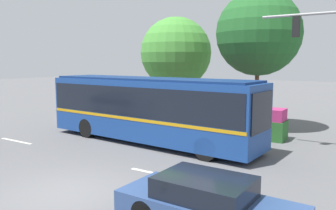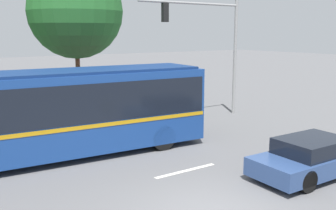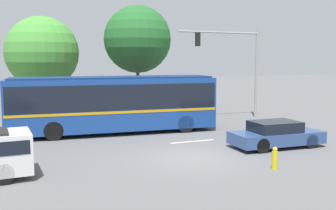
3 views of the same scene
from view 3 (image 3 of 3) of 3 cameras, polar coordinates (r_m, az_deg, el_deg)
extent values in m
plane|color=#5B5B5E|center=(16.80, 3.47, -7.71)|extent=(140.00, 140.00, 0.00)
cube|color=navy|center=(22.22, -7.96, 0.19)|extent=(11.69, 3.28, 2.87)
cube|color=black|center=(22.17, -7.98, 1.37)|extent=(11.46, 3.30, 1.38)
cube|color=#C68C14|center=(22.26, -7.95, -0.69)|extent=(11.57, 3.30, 0.14)
cube|color=black|center=(23.85, 5.87, 1.50)|extent=(0.21, 2.11, 1.61)
cube|color=navy|center=(22.10, -8.02, 4.02)|extent=(11.21, 3.05, 0.10)
cylinder|color=black|center=(24.38, 0.77, -1.98)|extent=(1.02, 0.37, 1.00)
cylinder|color=black|center=(22.35, 2.55, -2.78)|extent=(1.02, 0.37, 1.00)
cylinder|color=black|center=(23.15, -16.58, -2.72)|extent=(1.02, 0.37, 1.00)
cylinder|color=black|center=(21.00, -16.45, -3.66)|extent=(1.02, 0.37, 1.00)
cube|color=navy|center=(19.36, 15.62, -4.59)|extent=(4.46, 1.91, 0.57)
cube|color=black|center=(19.20, 15.40, -3.05)|extent=(2.25, 1.64, 0.50)
cylinder|color=black|center=(20.82, 17.39, -4.24)|extent=(0.68, 0.24, 0.68)
cylinder|color=black|center=(19.61, 20.23, -5.00)|extent=(0.68, 0.24, 0.68)
cylinder|color=black|center=(19.30, 11.02, -4.90)|extent=(0.68, 0.24, 0.68)
cylinder|color=black|center=(18.00, 13.66, -5.81)|extent=(0.68, 0.24, 0.68)
cylinder|color=black|center=(15.91, -23.25, -7.72)|extent=(0.74, 0.30, 0.73)
cylinder|color=black|center=(14.31, -23.05, -9.29)|extent=(0.74, 0.30, 0.73)
cylinder|color=gray|center=(28.77, 12.82, 4.57)|extent=(0.18, 0.18, 6.39)
cylinder|color=gray|center=(27.18, 7.50, 10.51)|extent=(6.19, 0.12, 0.12)
cube|color=black|center=(26.41, 4.39, 9.58)|extent=(0.30, 0.22, 0.90)
cylinder|color=red|center=(26.53, 4.28, 10.21)|extent=(0.18, 0.02, 0.18)
cylinder|color=yellow|center=(26.52, 4.27, 9.57)|extent=(0.18, 0.02, 0.18)
cylinder|color=green|center=(26.50, 4.27, 8.92)|extent=(0.18, 0.02, 0.18)
cube|color=#286028|center=(26.58, -5.57, -1.27)|extent=(7.34, 1.22, 1.01)
cube|color=#B22D6B|center=(26.48, -5.59, 0.46)|extent=(7.19, 1.16, 0.61)
cylinder|color=brown|center=(29.62, -17.74, 0.99)|extent=(0.26, 0.26, 2.79)
sphere|color=#479338|center=(29.49, -17.97, 7.32)|extent=(5.20, 5.20, 5.20)
cylinder|color=brown|center=(29.16, -4.42, 2.27)|extent=(0.24, 0.24, 3.87)
sphere|color=#236028|center=(29.11, -4.49, 9.59)|extent=(4.96, 4.96, 4.96)
cylinder|color=gold|center=(15.54, 15.38, -7.80)|extent=(0.22, 0.22, 0.70)
sphere|color=gold|center=(15.44, 15.43, -6.29)|extent=(0.18, 0.18, 0.18)
cube|color=silver|center=(19.99, 3.61, -5.36)|extent=(2.40, 0.16, 0.01)
cube|color=silver|center=(18.49, -23.02, -6.88)|extent=(2.40, 0.16, 0.01)
camera|label=1|loc=(16.92, 39.96, 4.42)|focal=35.94mm
camera|label=2|loc=(7.89, -14.60, 9.25)|focal=41.28mm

